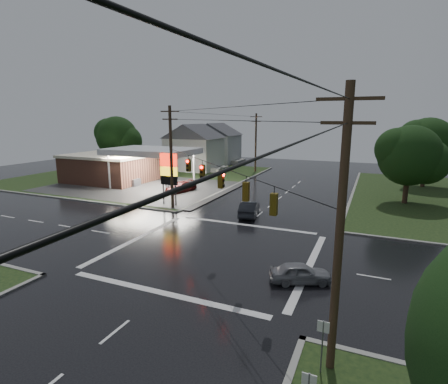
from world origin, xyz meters
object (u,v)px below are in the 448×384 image
at_px(gas_station, 117,166).
at_px(pylon_sign, 169,170).
at_px(tree_nw_behind, 118,137).
at_px(tree_ne_near, 411,156).
at_px(house_near, 194,147).
at_px(tree_ne_far, 429,144).
at_px(utility_pole_nw, 171,156).
at_px(utility_pole_n, 256,142).
at_px(car_north, 249,208).
at_px(utility_pole_se, 340,231).
at_px(car_pump, 181,187).
at_px(car_crossing, 300,273).
at_px(house_far, 216,142).

height_order(gas_station, pylon_sign, pylon_sign).
xyz_separation_m(tree_nw_behind, tree_ne_near, (47.98, -8.00, -0.62)).
relative_size(house_near, tree_ne_far, 1.13).
bearing_deg(gas_station, utility_pole_nw, -32.23).
relative_size(utility_pole_nw, utility_pole_n, 1.05).
bearing_deg(utility_pole_nw, house_near, 113.37).
height_order(tree_ne_near, car_north, tree_ne_near).
bearing_deg(utility_pole_se, car_pump, 130.08).
relative_size(car_north, car_pump, 0.97).
bearing_deg(utility_pole_n, tree_nw_behind, -161.79).
xyz_separation_m(utility_pole_nw, tree_ne_far, (26.65, 24.49, 0.46)).
relative_size(utility_pole_se, tree_ne_near, 1.22).
relative_size(gas_station, house_near, 2.37).
bearing_deg(gas_station, car_crossing, -34.37).
height_order(pylon_sign, car_north, pylon_sign).
xyz_separation_m(gas_station, house_near, (4.73, 16.30, 1.86)).
height_order(house_far, tree_ne_near, tree_ne_near).
bearing_deg(utility_pole_nw, tree_ne_near, 27.86).
bearing_deg(utility_pole_n, tree_ne_near, -34.10).
distance_m(house_far, car_north, 43.62).
bearing_deg(gas_station, utility_pole_n, 48.53).
bearing_deg(car_crossing, utility_pole_nw, 29.99).
bearing_deg(tree_ne_far, gas_station, -161.54).
bearing_deg(house_far, gas_station, -97.50).
bearing_deg(tree_ne_far, tree_ne_near, -104.07).
distance_m(gas_station, tree_ne_near, 40.00).
distance_m(utility_pole_nw, utility_pole_se, 26.87).
relative_size(utility_pole_nw, car_north, 2.36).
xyz_separation_m(tree_ne_far, car_crossing, (-10.25, -36.58, -5.56)).
distance_m(house_far, tree_ne_near, 44.50).
distance_m(house_near, tree_ne_near, 37.80).
distance_m(house_near, house_far, 12.04).
bearing_deg(utility_pole_nw, tree_ne_far, 42.59).
bearing_deg(pylon_sign, tree_ne_near, 25.01).
bearing_deg(tree_ne_far, car_north, -126.83).
distance_m(utility_pole_n, car_crossing, 44.04).
relative_size(tree_nw_behind, tree_ne_near, 1.11).
distance_m(utility_pole_n, tree_ne_near, 28.55).
bearing_deg(tree_ne_near, utility_pole_n, 145.90).
xyz_separation_m(utility_pole_n, house_far, (-12.45, 10.00, -1.06)).
xyz_separation_m(tree_nw_behind, tree_ne_far, (50.99, 4.00, -0.00)).
bearing_deg(pylon_sign, tree_nw_behind, 140.13).
distance_m(utility_pole_se, utility_pole_n, 51.16).
bearing_deg(utility_pole_se, tree_ne_far, 80.02).
distance_m(tree_ne_near, car_crossing, 26.09).
relative_size(utility_pole_n, car_pump, 2.20).
distance_m(pylon_sign, car_crossing, 22.04).
relative_size(utility_pole_se, car_crossing, 3.02).
relative_size(pylon_sign, house_near, 0.54).
distance_m(pylon_sign, utility_pole_nw, 2.22).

